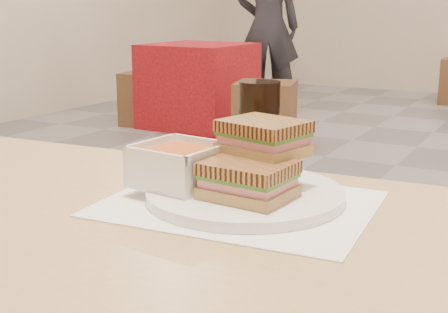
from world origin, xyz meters
The scene contains 11 objects.
main_table centered at (-0.03, -2.13, 0.64)m, with size 1.26×0.80×0.75m.
tray_liner centered at (0.04, -2.00, 0.75)m, with size 0.41×0.33×0.00m.
plate centered at (0.04, -1.98, 0.76)m, with size 0.30×0.30×0.02m.
soup_bowl centered at (-0.07, -2.01, 0.80)m, with size 0.13×0.13×0.06m.
panini_lower centered at (0.06, -2.01, 0.79)m, with size 0.13×0.11×0.05m.
panini_upper centered at (0.05, -1.95, 0.84)m, with size 0.14×0.12×0.05m.
cola_glass centered at (-0.03, -1.80, 0.83)m, with size 0.07×0.07×0.16m.
bg_table_0 centered at (-2.38, 1.79, 0.36)m, with size 0.82×0.82×0.72m.
bg_chair_0l centered at (-2.79, 1.63, 0.23)m, with size 0.46×0.46×0.46m.
bg_chair_0r centered at (-1.52, 1.36, 0.24)m, with size 0.53×0.53×0.48m.
patron_a centered at (-2.15, 2.72, 0.84)m, with size 0.72×0.63×1.67m.
Camera 1 is at (0.44, -2.77, 1.04)m, focal length 49.33 mm.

